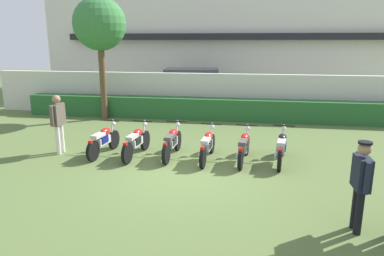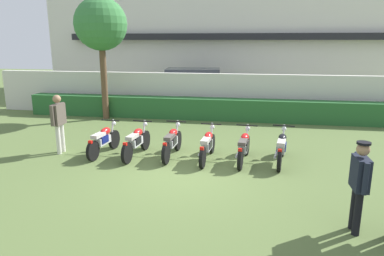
% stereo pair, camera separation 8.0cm
% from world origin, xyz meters
% --- Properties ---
extents(ground, '(60.00, 60.00, 0.00)m').
position_xyz_m(ground, '(0.00, 0.00, 0.00)').
color(ground, '#566B38').
extents(building, '(21.31, 6.50, 6.63)m').
position_xyz_m(building, '(0.00, 15.24, 3.32)').
color(building, silver).
rests_on(building, ground).
extents(compound_wall, '(20.25, 0.30, 1.88)m').
position_xyz_m(compound_wall, '(0.00, 7.09, 0.94)').
color(compound_wall, silver).
rests_on(compound_wall, ground).
extents(hedge_row, '(16.20, 0.70, 0.90)m').
position_xyz_m(hedge_row, '(0.00, 6.39, 0.45)').
color(hedge_row, '#28602D').
rests_on(hedge_row, ground).
extents(parked_car, '(4.66, 2.44, 1.89)m').
position_xyz_m(parked_car, '(-1.19, 9.67, 0.94)').
color(parked_car, silver).
rests_on(parked_car, ground).
extents(tree_near_inspector, '(2.14, 2.14, 5.00)m').
position_xyz_m(tree_near_inspector, '(-4.50, 5.83, 3.87)').
color(tree_near_inspector, brown).
rests_on(tree_near_inspector, ground).
extents(motorcycle_in_row_0, '(0.60, 1.80, 0.95)m').
position_xyz_m(motorcycle_in_row_0, '(-2.56, 1.11, 0.44)').
color(motorcycle_in_row_0, black).
rests_on(motorcycle_in_row_0, ground).
extents(motorcycle_in_row_1, '(0.60, 1.91, 0.96)m').
position_xyz_m(motorcycle_in_row_1, '(-1.56, 1.11, 0.45)').
color(motorcycle_in_row_1, black).
rests_on(motorcycle_in_row_1, ground).
extents(motorcycle_in_row_2, '(0.60, 1.89, 0.96)m').
position_xyz_m(motorcycle_in_row_2, '(-0.54, 1.23, 0.45)').
color(motorcycle_in_row_2, black).
rests_on(motorcycle_in_row_2, ground).
extents(motorcycle_in_row_3, '(0.60, 1.91, 0.94)m').
position_xyz_m(motorcycle_in_row_3, '(0.50, 1.12, 0.44)').
color(motorcycle_in_row_3, black).
rests_on(motorcycle_in_row_3, ground).
extents(motorcycle_in_row_4, '(0.60, 1.87, 0.94)m').
position_xyz_m(motorcycle_in_row_4, '(1.51, 1.13, 0.44)').
color(motorcycle_in_row_4, black).
rests_on(motorcycle_in_row_4, ground).
extents(motorcycle_in_row_5, '(0.60, 1.92, 0.96)m').
position_xyz_m(motorcycle_in_row_5, '(2.52, 1.19, 0.45)').
color(motorcycle_in_row_5, black).
rests_on(motorcycle_in_row_5, ground).
extents(inspector_person, '(0.23, 0.70, 1.74)m').
position_xyz_m(inspector_person, '(-3.90, 1.04, 1.04)').
color(inspector_person, silver).
rests_on(inspector_person, ground).
extents(officer_0, '(0.23, 0.66, 1.64)m').
position_xyz_m(officer_0, '(3.53, -2.27, 0.97)').
color(officer_0, black).
rests_on(officer_0, ground).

